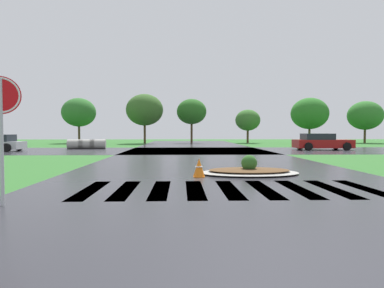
{
  "coord_description": "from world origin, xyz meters",
  "views": [
    {
      "loc": [
        -1.26,
        -3.18,
        1.51
      ],
      "look_at": [
        -0.79,
        11.04,
        0.97
      ],
      "focal_mm": 31.13,
      "sensor_mm": 36.0,
      "label": 1
    }
  ],
  "objects_px": {
    "median_island": "(249,171)",
    "drainage_pipe_stack": "(87,144)",
    "traffic_cone": "(199,168)",
    "car_white_sedan": "(321,142)",
    "stop_sign": "(1,110)"
  },
  "relations": [
    {
      "from": "median_island",
      "to": "drainage_pipe_stack",
      "type": "xyz_separation_m",
      "value": [
        -10.55,
        17.39,
        0.28
      ]
    },
    {
      "from": "drainage_pipe_stack",
      "to": "traffic_cone",
      "type": "bearing_deg",
      "value": -64.12
    },
    {
      "from": "median_island",
      "to": "car_white_sedan",
      "type": "distance_m",
      "value": 17.77
    },
    {
      "from": "stop_sign",
      "to": "drainage_pipe_stack",
      "type": "bearing_deg",
      "value": 78.31
    },
    {
      "from": "median_island",
      "to": "stop_sign",
      "type": "bearing_deg",
      "value": -141.3
    },
    {
      "from": "car_white_sedan",
      "to": "traffic_cone",
      "type": "distance_m",
      "value": 19.28
    },
    {
      "from": "median_island",
      "to": "car_white_sedan",
      "type": "bearing_deg",
      "value": 59.14
    },
    {
      "from": "median_island",
      "to": "drainage_pipe_stack",
      "type": "bearing_deg",
      "value": 121.25
    },
    {
      "from": "stop_sign",
      "to": "drainage_pipe_stack",
      "type": "height_order",
      "value": "stop_sign"
    },
    {
      "from": "stop_sign",
      "to": "median_island",
      "type": "relative_size",
      "value": 0.75
    },
    {
      "from": "car_white_sedan",
      "to": "drainage_pipe_stack",
      "type": "xyz_separation_m",
      "value": [
        -19.66,
        2.14,
        -0.23
      ]
    },
    {
      "from": "stop_sign",
      "to": "traffic_cone",
      "type": "xyz_separation_m",
      "value": [
        4.21,
        4.18,
        -1.65
      ]
    },
    {
      "from": "median_island",
      "to": "drainage_pipe_stack",
      "type": "distance_m",
      "value": 20.34
    },
    {
      "from": "median_island",
      "to": "car_white_sedan",
      "type": "height_order",
      "value": "car_white_sedan"
    },
    {
      "from": "stop_sign",
      "to": "median_island",
      "type": "bearing_deg",
      "value": 15.46
    }
  ]
}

